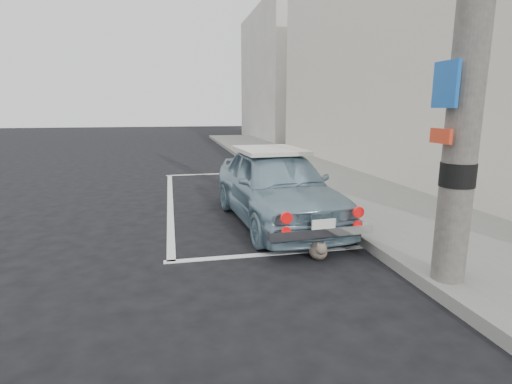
{
  "coord_description": "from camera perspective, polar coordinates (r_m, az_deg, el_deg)",
  "views": [
    {
      "loc": [
        -0.85,
        -5.54,
        1.97
      ],
      "look_at": [
        0.37,
        0.14,
        0.75
      ],
      "focal_mm": 28.0,
      "sensor_mm": 36.0,
      "label": 1
    }
  ],
  "objects": [
    {
      "name": "ground",
      "position": [
        5.94,
        -3.27,
        -7.51
      ],
      "size": [
        80.0,
        80.0,
        0.0
      ],
      "primitive_type": "plane",
      "color": "black",
      "rests_on": "ground"
    },
    {
      "name": "building_far",
      "position": [
        26.62,
        3.73,
        16.23
      ],
      "size": [
        3.5,
        10.0,
        8.0
      ],
      "primitive_type": "cube",
      "color": "#ACA59C",
      "rests_on": "ground"
    },
    {
      "name": "pline_side",
      "position": [
        8.77,
        -12.16,
        -1.36
      ],
      "size": [
        0.12,
        7.0,
        0.01
      ],
      "primitive_type": "cube",
      "color": "silver",
      "rests_on": "ground"
    },
    {
      "name": "retro_coupe",
      "position": [
        6.94,
        2.89,
        0.97
      ],
      "size": [
        1.8,
        3.94,
        1.31
      ],
      "rotation": [
        0.0,
        0.0,
        0.07
      ],
      "color": "#7898A9",
      "rests_on": "ground"
    },
    {
      "name": "pline_rear",
      "position": [
        5.58,
        2.68,
        -8.79
      ],
      "size": [
        3.0,
        0.12,
        0.01
      ],
      "primitive_type": "cube",
      "color": "silver",
      "rests_on": "ground"
    },
    {
      "name": "pline_front",
      "position": [
        12.28,
        -5.68,
        2.6
      ],
      "size": [
        3.0,
        0.12,
        0.01
      ],
      "primitive_type": "cube",
      "color": "silver",
      "rests_on": "ground"
    },
    {
      "name": "cat",
      "position": [
        5.41,
        8.89,
        -8.12
      ],
      "size": [
        0.28,
        0.54,
        0.29
      ],
      "rotation": [
        0.0,
        0.0,
        -0.11
      ],
      "color": "#7A6B5D",
      "rests_on": "ground"
    },
    {
      "name": "shop_building",
      "position": [
        12.04,
        25.94,
        17.97
      ],
      "size": [
        3.5,
        18.0,
        7.0
      ],
      "color": "beige",
      "rests_on": "ground"
    },
    {
      "name": "sidewalk",
      "position": [
        8.77,
        15.69,
        -1.06
      ],
      "size": [
        2.8,
        40.0,
        0.15
      ],
      "primitive_type": "cube",
      "color": "slate",
      "rests_on": "ground"
    }
  ]
}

